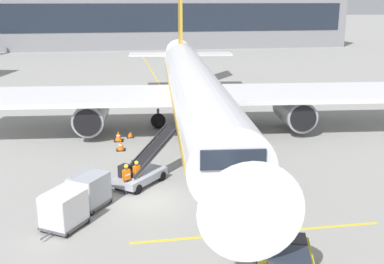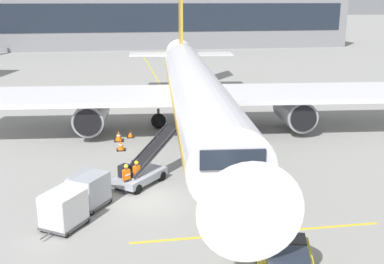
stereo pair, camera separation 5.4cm
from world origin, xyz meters
name	(u,v)px [view 1 (the left image)]	position (x,y,z in m)	size (l,w,h in m)	color
ground_plane	(152,200)	(0.00, 0.00, 0.00)	(600.00, 600.00, 0.00)	gray
parked_airplane	(194,88)	(4.67, 13.64, 3.55)	(37.99, 48.03, 15.74)	white
belt_loader	(142,169)	(-0.33, 2.55, 0.85)	(4.44, 4.87, 2.90)	#A3A8B2
baggage_cart_lead	(88,189)	(-3.34, -0.34, 1.00)	(2.44, 2.71, 1.91)	#515156
baggage_cart_second	(63,208)	(-4.42, -2.56, 1.00)	(2.44, 2.71, 1.91)	#515156
ground_crew_by_loader	(127,177)	(-1.30, 1.09, 1.00)	(0.47, 0.42, 1.74)	#333847
ground_crew_by_carts	(101,183)	(-2.69, 0.36, 1.00)	(0.31, 0.56, 1.74)	#514C42
ground_crew_marshaller	(137,173)	(-0.71, 1.60, 1.00)	(0.45, 0.43, 1.74)	black
safety_cone_engine_keepout	(130,134)	(-0.62, 12.44, 0.30)	(0.54, 0.54, 0.62)	black
safety_cone_wingtip	(118,136)	(-1.55, 11.61, 0.38)	(0.70, 0.70, 0.79)	black
safety_cone_nose_mark	(121,146)	(-1.44, 9.23, 0.35)	(0.64, 0.64, 0.72)	black
apron_guidance_line_lead_in	(190,134)	(4.22, 12.75, 0.00)	(0.20, 110.00, 0.01)	yellow
apron_guidance_line_stop_bar	(259,233)	(4.59, -4.64, 0.00)	(12.00, 0.20, 0.01)	yellow
terminal_building	(63,17)	(-11.73, 87.49, 6.77)	(125.73, 17.19, 13.65)	gray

